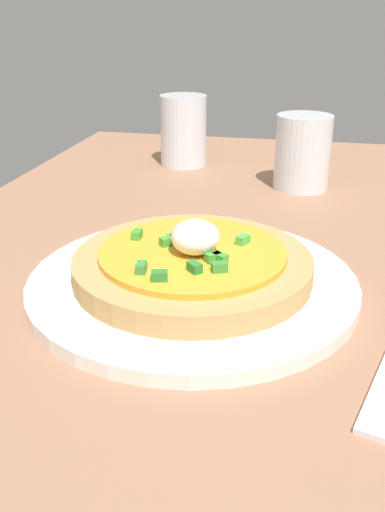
% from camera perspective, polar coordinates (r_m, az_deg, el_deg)
% --- Properties ---
extents(dining_table, '(1.16, 0.77, 0.03)m').
position_cam_1_polar(dining_table, '(0.56, 6.62, -2.57)').
color(dining_table, '#9C6D52').
rests_on(dining_table, ground).
extents(plate, '(0.30, 0.30, 0.01)m').
position_cam_1_polar(plate, '(0.51, 0.00, -2.71)').
color(plate, white).
rests_on(plate, dining_table).
extents(pizza, '(0.21, 0.21, 0.06)m').
position_cam_1_polar(pizza, '(0.50, 0.01, -0.70)').
color(pizza, tan).
rests_on(pizza, plate).
extents(cup_near, '(0.07, 0.07, 0.11)m').
position_cam_1_polar(cup_near, '(0.90, -0.93, 12.29)').
color(cup_near, silver).
rests_on(cup_near, dining_table).
extents(cup_far, '(0.08, 0.08, 0.10)m').
position_cam_1_polar(cup_far, '(0.80, 11.17, 10.08)').
color(cup_far, silver).
rests_on(cup_far, dining_table).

